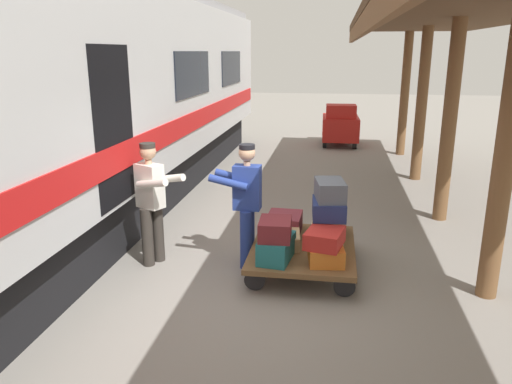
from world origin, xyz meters
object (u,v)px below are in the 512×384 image
(train_car, at_px, (4,116))
(suitcase_slate_roller, at_px, (330,190))
(suitcase_maroon_trunk, at_px, (275,229))
(suitcase_gray_aluminum, at_px, (330,214))
(suitcase_red_plastic, at_px, (325,238))
(porter_in_overalls, at_px, (246,201))
(suitcase_cream_canvas, at_px, (327,238))
(suitcase_burgundy_valise, at_px, (284,223))
(luggage_cart, at_px, (303,249))
(suitcase_teal_softside, at_px, (276,248))
(suitcase_orange_carryall, at_px, (326,254))
(baggage_tug, at_px, (340,125))
(porter_by_door, at_px, (152,200))
(suitcase_black_hardshell, at_px, (327,228))
(suitcase_navy_fabric, at_px, (329,209))
(suitcase_tan_vintage, at_px, (281,238))
(suitcase_brown_leather, at_px, (329,223))

(train_car, distance_m, suitcase_slate_roller, 4.34)
(suitcase_maroon_trunk, bearing_deg, suitcase_gray_aluminum, -123.61)
(suitcase_red_plastic, bearing_deg, porter_in_overalls, -24.82)
(suitcase_cream_canvas, distance_m, suitcase_burgundy_valise, 0.79)
(suitcase_gray_aluminum, distance_m, suitcase_slate_roller, 0.65)
(suitcase_gray_aluminum, distance_m, suitcase_red_plastic, 0.96)
(luggage_cart, height_order, suitcase_teal_softside, suitcase_teal_softside)
(suitcase_orange_carryall, bearing_deg, suitcase_gray_aluminum, -91.90)
(baggage_tug, bearing_deg, porter_by_door, 74.85)
(suitcase_teal_softside, xyz_separation_m, suitcase_black_hardshell, (-0.62, -0.98, -0.05))
(porter_by_door, bearing_deg, train_car, 9.05)
(suitcase_cream_canvas, bearing_deg, train_car, 5.67)
(suitcase_burgundy_valise, xyz_separation_m, suitcase_slate_roller, (-0.64, 0.46, 0.65))
(porter_by_door, bearing_deg, suitcase_red_plastic, 171.15)
(suitcase_gray_aluminum, xyz_separation_m, suitcase_red_plastic, (0.05, 0.96, 0.01))
(suitcase_orange_carryall, xyz_separation_m, suitcase_teal_softside, (0.62, 0.00, 0.04))
(suitcase_orange_carryall, xyz_separation_m, suitcase_burgundy_valise, (0.62, -0.98, 0.03))
(suitcase_navy_fabric, relative_size, suitcase_gray_aluminum, 1.37)
(suitcase_orange_carryall, relative_size, suitcase_teal_softside, 0.77)
(suitcase_teal_softside, xyz_separation_m, suitcase_tan_vintage, (0.00, -0.49, -0.05))
(train_car, relative_size, baggage_tug, 11.99)
(suitcase_brown_leather, relative_size, suitcase_red_plastic, 0.95)
(baggage_tug, bearing_deg, suitcase_red_plastic, 88.57)
(suitcase_black_hardshell, xyz_separation_m, suitcase_red_plastic, (0.02, 0.98, 0.22))
(suitcase_tan_vintage, relative_size, suitcase_brown_leather, 1.18)
(suitcase_maroon_trunk, distance_m, baggage_tug, 10.04)
(suitcase_navy_fabric, xyz_separation_m, suitcase_gray_aluminum, (-0.02, -0.48, -0.23))
(suitcase_orange_carryall, bearing_deg, suitcase_teal_softside, 0.00)
(suitcase_navy_fabric, distance_m, porter_by_door, 2.39)
(suitcase_burgundy_valise, bearing_deg, suitcase_navy_fabric, 141.71)
(suitcase_cream_canvas, height_order, suitcase_black_hardshell, suitcase_cream_canvas)
(suitcase_orange_carryall, height_order, suitcase_navy_fabric, suitcase_navy_fabric)
(luggage_cart, relative_size, porter_in_overalls, 1.05)
(suitcase_burgundy_valise, bearing_deg, baggage_tug, -95.38)
(suitcase_teal_softside, relative_size, suitcase_navy_fabric, 1.15)
(suitcase_maroon_trunk, distance_m, porter_by_door, 1.79)
(suitcase_tan_vintage, relative_size, suitcase_gray_aluminum, 1.47)
(luggage_cart, relative_size, suitcase_brown_leather, 3.56)
(train_car, xyz_separation_m, suitcase_brown_leather, (-4.22, -0.41, -1.38))
(suitcase_teal_softside, height_order, porter_by_door, porter_by_door)
(suitcase_tan_vintage, bearing_deg, suitcase_burgundy_valise, -90.00)
(train_car, relative_size, porter_in_overalls, 12.19)
(suitcase_orange_carryall, distance_m, porter_in_overalls, 1.30)
(train_car, xyz_separation_m, suitcase_gray_aluminum, (-4.22, -0.89, -1.41))
(train_car, relative_size, suitcase_maroon_trunk, 42.89)
(suitcase_burgundy_valise, xyz_separation_m, suitcase_navy_fabric, (-0.63, 0.50, 0.41))
(suitcase_brown_leather, height_order, baggage_tug, baggage_tug)
(suitcase_teal_softside, distance_m, suitcase_gray_aluminum, 1.17)
(suitcase_red_plastic, relative_size, porter_by_door, 0.31)
(suitcase_burgundy_valise, distance_m, suitcase_slate_roller, 1.02)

